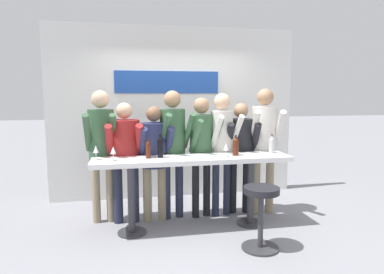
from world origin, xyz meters
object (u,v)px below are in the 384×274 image
Objects in this scene: person_far_left at (101,141)px; wine_bottle_2 at (148,149)px; bar_stool at (261,208)px; person_center_right at (202,143)px; person_far_right at (240,146)px; wine_glass_1 at (226,147)px; tasting_table at (193,169)px; person_right at (222,139)px; person_center at (173,140)px; person_rightmost at (264,137)px; wine_bottle_3 at (272,144)px; person_left at (125,150)px; wine_glass_0 at (113,151)px; wine_bottle_0 at (236,146)px; person_center_left at (154,151)px; wine_bottle_1 at (160,146)px; wine_glass_2 at (96,150)px.

person_far_left is 0.73m from wine_bottle_2.
bar_stool is 0.42× the size of person_center_right.
person_far_right is 0.65m from wine_glass_1.
person_right is at bearing 39.48° from tasting_table.
person_center is at bearing 113.94° from tasting_table.
wine_bottle_3 is (-0.03, -0.32, -0.07)m from person_rightmost.
person_left is 1.98m from wine_bottle_3.
wine_glass_1 reaches higher than bar_stool.
bar_stool is at bearing -22.59° from wine_glass_0.
person_center is 0.98× the size of person_rightmost.
wine_bottle_0 is at bearing -40.83° from person_center.
person_far_left reaches higher than tasting_table.
person_center_left is 5.05× the size of wine_bottle_1.
wine_bottle_0 is at bearing -87.43° from person_right.
person_rightmost is at bearing 19.70° from tasting_table.
person_center is 7.04× the size of wine_bottle_3.
person_left is 6.43× the size of wine_bottle_2.
wine_glass_0 is at bearing -177.59° from wine_bottle_0.
person_rightmost reaches higher than person_center_right.
wine_bottle_1 is 0.84m from wine_glass_1.
tasting_table is at bearing -175.56° from wine_bottle_3.
wine_glass_2 is (-2.33, -0.33, -0.06)m from person_rightmost.
wine_bottle_1 is at bearing -36.12° from person_left.
wine_bottle_1 is 1.23× the size of wine_bottle_3.
person_center_right is 0.93m from person_rightmost.
tasting_table is at bearing -8.25° from wine_bottle_1.
wine_glass_2 reaches higher than bar_stool.
person_far_right reaches higher than wine_glass_1.
person_far_right is at bearing 11.12° from wine_glass_2.
person_far_left is at bearing 146.15° from bar_stool.
wine_glass_0 is 1.00× the size of wine_glass_1.
wine_glass_1 is (-0.21, 0.67, 0.59)m from bar_stool.
wine_bottle_0 is 1.50× the size of wine_glass_2.
person_center is at bearing 20.22° from wine_glass_2.
wine_bottle_1 is 1.77× the size of wine_glass_0.
person_rightmost is 10.30× the size of wine_glass_0.
bar_stool is at bearing -23.51° from wine_glass_2.
wine_bottle_2 is 1.67m from wine_bottle_3.
tasting_table is 0.63m from wine_bottle_2.
wine_glass_2 is at bearing -161.75° from person_rightmost.
wine_bottle_1 is at bearing 172.19° from wine_glass_1.
person_right is (0.96, 0.02, 0.13)m from person_center_left.
person_center reaches higher than person_far_right.
bar_stool is 4.06× the size of wine_glass_1.
wine_bottle_2 is at bearing -157.78° from person_rightmost.
person_center_left is at bearing 178.63° from person_center.
bar_stool is 0.45× the size of person_center_left.
bar_stool is at bearing -72.56° from wine_glass_1.
person_right reaches higher than wine_bottle_0.
wine_bottle_0 is at bearing -59.73° from person_center_right.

